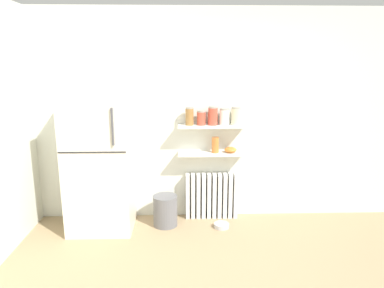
% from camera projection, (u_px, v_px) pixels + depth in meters
% --- Properties ---
extents(ground_plane, '(7.04, 7.04, 0.00)m').
position_uv_depth(ground_plane, '(226.00, 284.00, 3.23)').
color(ground_plane, '#9E8460').
extents(back_wall, '(7.04, 0.10, 2.60)m').
position_uv_depth(back_wall, '(213.00, 116.00, 4.44)').
color(back_wall, silver).
rests_on(back_wall, ground_plane).
extents(refrigerator, '(0.74, 0.66, 1.66)m').
position_uv_depth(refrigerator, '(100.00, 161.00, 4.15)').
color(refrigerator, silver).
rests_on(refrigerator, ground_plane).
extents(radiator, '(0.66, 0.12, 0.59)m').
position_uv_depth(radiator, '(212.00, 196.00, 4.54)').
color(radiator, white).
rests_on(radiator, ground_plane).
extents(wall_shelf_lower, '(0.84, 0.22, 0.02)m').
position_uv_depth(wall_shelf_lower, '(212.00, 154.00, 4.39)').
color(wall_shelf_lower, white).
extents(wall_shelf_upper, '(0.84, 0.22, 0.02)m').
position_uv_depth(wall_shelf_upper, '(213.00, 126.00, 4.31)').
color(wall_shelf_upper, white).
extents(storage_jar_0, '(0.10, 0.10, 0.22)m').
position_uv_depth(storage_jar_0, '(190.00, 116.00, 4.27)').
color(storage_jar_0, olive).
rests_on(storage_jar_0, wall_shelf_upper).
extents(storage_jar_1, '(0.10, 0.10, 0.18)m').
position_uv_depth(storage_jar_1, '(201.00, 118.00, 4.28)').
color(storage_jar_1, '#C64C38').
rests_on(storage_jar_1, wall_shelf_upper).
extents(storage_jar_2, '(0.12, 0.12, 0.23)m').
position_uv_depth(storage_jar_2, '(213.00, 116.00, 4.28)').
color(storage_jar_2, '#C64C38').
rests_on(storage_jar_2, wall_shelf_upper).
extents(storage_jar_3, '(0.12, 0.12, 0.20)m').
position_uv_depth(storage_jar_3, '(224.00, 117.00, 4.29)').
color(storage_jar_3, silver).
rests_on(storage_jar_3, wall_shelf_upper).
extents(storage_jar_4, '(0.12, 0.12, 0.22)m').
position_uv_depth(storage_jar_4, '(236.00, 116.00, 4.29)').
color(storage_jar_4, beige).
rests_on(storage_jar_4, wall_shelf_upper).
extents(vase, '(0.09, 0.09, 0.19)m').
position_uv_depth(vase, '(215.00, 145.00, 4.36)').
color(vase, '#CC7033').
rests_on(vase, wall_shelf_lower).
extents(shelf_bowl, '(0.15, 0.15, 0.07)m').
position_uv_depth(shelf_bowl, '(231.00, 150.00, 4.38)').
color(shelf_bowl, orange).
rests_on(shelf_bowl, wall_shelf_lower).
extents(trash_bin, '(0.29, 0.29, 0.38)m').
position_uv_depth(trash_bin, '(165.00, 211.00, 4.34)').
color(trash_bin, slate).
rests_on(trash_bin, ground_plane).
extents(pet_food_bowl, '(0.18, 0.18, 0.05)m').
position_uv_depth(pet_food_bowl, '(222.00, 225.00, 4.32)').
color(pet_food_bowl, '#B7B7BC').
rests_on(pet_food_bowl, ground_plane).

